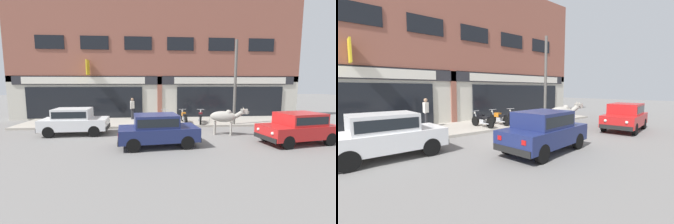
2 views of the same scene
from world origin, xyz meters
TOP-DOWN VIEW (x-y plane):
  - ground_plane at (0.00, 0.00)m, footprint 90.00×90.00m
  - sidewalk at (0.00, 4.09)m, footprint 19.00×3.77m
  - shop_building at (-0.00, 6.23)m, footprint 23.00×1.40m
  - cow at (3.31, 0.03)m, footprint 2.05×1.07m
  - car_0 at (-0.46, -1.93)m, footprint 3.74×1.99m
  - car_1 at (-4.97, 0.82)m, footprint 3.65×1.70m
  - car_2 at (6.17, -1.95)m, footprint 3.79×2.17m
  - motorcycle_0 at (0.31, 3.17)m, footprint 0.52×1.81m
  - motorcycle_1 at (1.54, 3.25)m, footprint 0.52×1.81m
  - motorcycle_2 at (2.64, 3.07)m, footprint 0.67×1.79m
  - pedestrian at (-2.10, 5.11)m, footprint 0.32×0.44m
  - utility_pole at (4.77, 2.50)m, footprint 0.18×0.18m

SIDE VIEW (x-z plane):
  - ground_plane at x=0.00m, z-range 0.00..0.00m
  - sidewalk at x=0.00m, z-range 0.00..0.14m
  - motorcycle_0 at x=0.31m, z-range 0.09..0.96m
  - motorcycle_1 at x=1.54m, z-range 0.09..0.96m
  - motorcycle_2 at x=2.64m, z-range 0.09..0.96m
  - car_0 at x=-0.46m, z-range 0.08..1.54m
  - car_1 at x=-4.97m, z-range 0.08..1.54m
  - car_2 at x=6.17m, z-range 0.08..1.54m
  - cow at x=3.31m, z-range 0.20..1.81m
  - pedestrian at x=-2.10m, z-range 0.32..1.92m
  - utility_pole at x=4.77m, z-range 0.14..5.60m
  - shop_building at x=0.00m, z-range -0.20..9.57m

